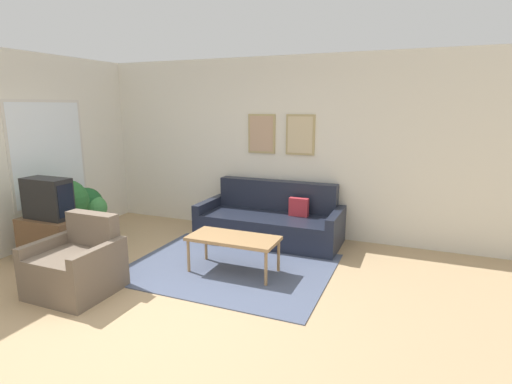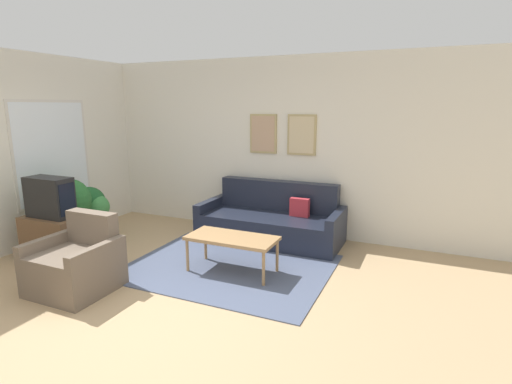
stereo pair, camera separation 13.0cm
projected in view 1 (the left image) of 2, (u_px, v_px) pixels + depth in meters
The scene contains 12 objects.
ground_plane at pixel (142, 307), 4.01m from camera, with size 16.00×16.00×0.00m, color tan.
area_rug at pixel (230, 267), 4.96m from camera, with size 2.45×1.90×0.01m.
wall_back at pixel (253, 146), 6.32m from camera, with size 8.00×0.09×2.70m.
wall_left_window at pixel (6, 154), 5.25m from camera, with size 0.08×8.00×2.70m.
couch at pixel (271, 221), 5.95m from camera, with size 2.10×0.90×0.85m.
coffee_table at pixel (233, 240), 4.75m from camera, with size 1.08×0.50×0.45m.
tv_stand at pixel (52, 240), 5.11m from camera, with size 0.79×0.43×0.58m.
tv at pixel (48, 198), 4.99m from camera, with size 0.62×0.28×0.52m.
armchair at pixel (77, 267), 4.28m from camera, with size 0.80×0.76×0.81m.
potted_plant_tall at pixel (66, 203), 5.56m from camera, with size 0.61×0.61×0.98m.
potted_plant_by_window at pixel (95, 214), 5.96m from camera, with size 0.37×0.37×0.67m.
potted_plant_small at pixel (87, 208), 5.98m from camera, with size 0.47×0.47×0.78m.
Camera 1 is at (2.46, -2.96, 1.97)m, focal length 28.00 mm.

